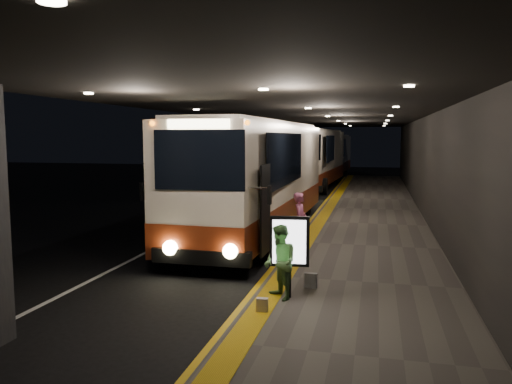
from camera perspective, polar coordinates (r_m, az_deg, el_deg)
The scene contains 17 objects.
ground at distance 16.05m, azimuth -4.95°, elevation -6.43°, with size 90.00×90.00×0.00m, color black.
lane_line_white at distance 21.26m, azimuth -5.28°, elevation -3.26°, with size 0.12×50.00×0.01m, color silver.
kerb_stripe_yellow at distance 20.32m, azimuth 5.89°, elevation -3.72°, with size 0.18×50.00×0.01m, color gold.
sidewalk at distance 20.13m, azimuth 12.69°, elevation -3.73°, with size 4.50×50.00×0.15m, color #514C44.
tactile_strip at distance 20.23m, azimuth 7.30°, elevation -3.34°, with size 0.50×50.00×0.01m, color gold.
terminal_wall at distance 19.94m, azimuth 19.39°, elevation 4.43°, with size 0.10×50.00×6.00m, color black.
support_columns at distance 19.97m, azimuth -5.45°, elevation 2.46°, with size 0.80×24.80×4.40m.
canopy at distance 20.02m, azimuth 6.47°, elevation 9.33°, with size 9.00×50.00×0.40m, color black.
coach_main at distance 18.19m, azimuth 0.30°, elevation 1.18°, with size 2.99×12.81×3.97m.
coach_second at distance 34.78m, azimuth 6.63°, elevation 3.56°, with size 3.29×12.63×3.93m.
coach_third at distance 46.17m, azimuth 8.61°, elevation 4.01°, with size 2.88×11.60×3.62m.
passenger_boarding at distance 15.17m, azimuth 5.06°, elevation -3.29°, with size 0.63×0.41×1.72m, color #C85D8A.
passenger_waiting_green at distance 10.49m, azimuth 2.79°, elevation -7.99°, with size 0.77×0.47×1.58m, color #4B7340.
bag_polka at distance 11.47m, azimuth 6.30°, elevation -10.01°, with size 0.27×0.12×0.33m, color black.
bag_plain at distance 9.92m, azimuth 0.72°, elevation -12.79°, with size 0.22×0.13×0.27m, color beige.
info_sign at distance 10.51m, azimuth 3.86°, elevation -5.84°, with size 0.83×0.22×1.74m.
stanchion_post at distance 14.25m, azimuth 5.08°, elevation -5.13°, with size 0.05×0.05×1.12m, color black.
Camera 1 is at (5.00, -14.83, 3.53)m, focal length 35.00 mm.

